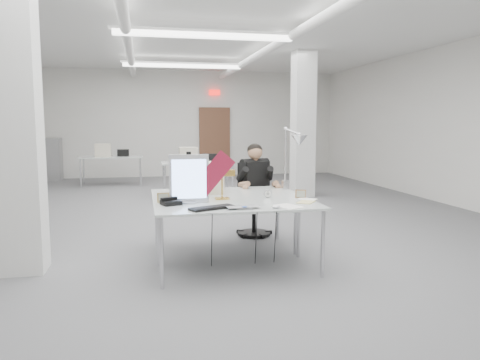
% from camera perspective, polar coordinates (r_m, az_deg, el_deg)
% --- Properties ---
extents(room_shell, '(10.04, 14.04, 3.24)m').
position_cam_1_polar(room_shell, '(7.62, -4.03, 7.43)').
color(room_shell, '#5D5D60').
rests_on(room_shell, ground).
extents(desk_main, '(1.80, 0.90, 0.02)m').
position_cam_1_polar(desk_main, '(5.09, -0.31, -3.10)').
color(desk_main, silver).
rests_on(desk_main, room_shell).
extents(desk_second, '(1.80, 0.90, 0.02)m').
position_cam_1_polar(desk_second, '(5.97, -2.03, -1.61)').
color(desk_second, silver).
rests_on(desk_second, room_shell).
extents(bg_desk_a, '(1.60, 0.80, 0.02)m').
position_cam_1_polar(bg_desk_a, '(10.52, -5.22, 2.10)').
color(bg_desk_a, silver).
rests_on(bg_desk_a, room_shell).
extents(bg_desk_b, '(1.60, 0.80, 0.02)m').
position_cam_1_polar(bg_desk_b, '(12.67, -15.42, 2.71)').
color(bg_desk_b, silver).
rests_on(bg_desk_b, room_shell).
extents(filing_cabinet, '(0.45, 0.55, 1.20)m').
position_cam_1_polar(filing_cabinet, '(14.32, -21.85, 2.35)').
color(filing_cabinet, gray).
rests_on(filing_cabinet, room_shell).
extents(office_chair, '(0.73, 0.73, 1.18)m').
position_cam_1_polar(office_chair, '(6.77, 1.72, -1.91)').
color(office_chair, black).
rests_on(office_chair, room_shell).
extents(seated_person, '(0.71, 0.79, 0.99)m').
position_cam_1_polar(seated_person, '(6.68, 1.83, 0.67)').
color(seated_person, black).
rests_on(seated_person, office_chair).
extents(monitor, '(0.43, 0.05, 0.54)m').
position_cam_1_polar(monitor, '(5.16, -6.24, 0.15)').
color(monitor, silver).
rests_on(monitor, desk_main).
extents(pennant, '(0.48, 0.10, 0.53)m').
position_cam_1_polar(pennant, '(5.16, -3.26, 0.77)').
color(pennant, maroon).
rests_on(pennant, monitor).
extents(keyboard, '(0.51, 0.34, 0.02)m').
position_cam_1_polar(keyboard, '(4.82, -3.39, -3.41)').
color(keyboard, black).
rests_on(keyboard, desk_main).
extents(laptop, '(0.36, 0.25, 0.03)m').
position_cam_1_polar(laptop, '(4.77, 0.56, -3.47)').
color(laptop, '#A7A8AC').
rests_on(laptop, desk_main).
extents(mouse, '(0.09, 0.07, 0.03)m').
position_cam_1_polar(mouse, '(4.84, 4.44, -3.30)').
color(mouse, silver).
rests_on(mouse, desk_main).
extents(bankers_lamp, '(0.30, 0.17, 0.32)m').
position_cam_1_polar(bankers_lamp, '(5.40, -2.20, -0.70)').
color(bankers_lamp, gold).
rests_on(bankers_lamp, desk_main).
extents(desk_phone, '(0.24, 0.23, 0.05)m').
position_cam_1_polar(desk_phone, '(5.10, -8.41, -2.75)').
color(desk_phone, black).
rests_on(desk_phone, desk_main).
extents(picture_frame_left, '(0.14, 0.04, 0.11)m').
position_cam_1_polar(picture_frame_left, '(5.27, -9.33, -2.12)').
color(picture_frame_left, '#AB8C49').
rests_on(picture_frame_left, desk_main).
extents(picture_frame_right, '(0.13, 0.09, 0.10)m').
position_cam_1_polar(picture_frame_right, '(5.54, 7.39, -1.68)').
color(picture_frame_right, '#996A42').
rests_on(picture_frame_right, desk_main).
extents(desk_clock, '(0.10, 0.04, 0.09)m').
position_cam_1_polar(desk_clock, '(5.54, 3.38, -1.63)').
color(desk_clock, '#A7A6AB').
rests_on(desk_clock, desk_main).
extents(paper_stack_a, '(0.31, 0.36, 0.01)m').
position_cam_1_polar(paper_stack_a, '(4.97, 5.92, -3.21)').
color(paper_stack_a, white).
rests_on(paper_stack_a, desk_main).
extents(paper_stack_b, '(0.26, 0.27, 0.01)m').
position_cam_1_polar(paper_stack_b, '(5.25, 8.04, -2.68)').
color(paper_stack_b, '#DBCD83').
rests_on(paper_stack_b, desk_main).
extents(paper_stack_c, '(0.25, 0.25, 0.01)m').
position_cam_1_polar(paper_stack_c, '(5.46, 8.18, -2.33)').
color(paper_stack_c, white).
rests_on(paper_stack_c, desk_main).
extents(beige_monitor, '(0.42, 0.40, 0.39)m').
position_cam_1_polar(beige_monitor, '(5.89, -4.17, 0.29)').
color(beige_monitor, beige).
rests_on(beige_monitor, desk_second).
extents(architect_lamp, '(0.52, 0.75, 0.91)m').
position_cam_1_polar(architect_lamp, '(5.97, 6.27, 2.89)').
color(architect_lamp, silver).
rests_on(architect_lamp, desk_second).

